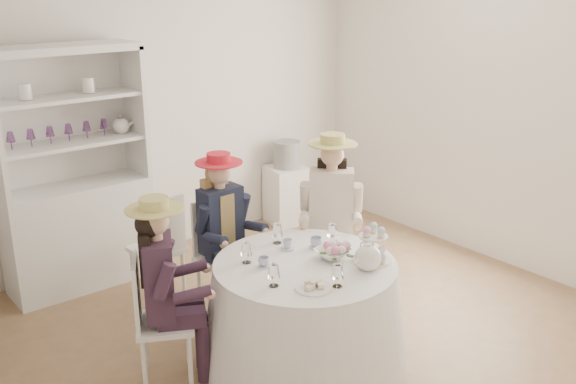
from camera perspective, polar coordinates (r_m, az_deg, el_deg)
ground at (r=5.08m, az=0.73°, el=-11.58°), size 4.50×4.50×0.00m
wall_back at (r=6.19m, az=-11.25°, el=6.98°), size 4.50×0.00×4.50m
wall_front at (r=3.36m, az=23.27°, el=-3.96°), size 4.50×0.00×4.50m
wall_right at (r=6.21m, az=17.06°, el=6.56°), size 0.00×4.50×4.50m
tea_table at (r=4.52m, az=1.49°, el=-10.49°), size 1.45×1.45×0.72m
hutch at (r=5.71m, az=-18.31°, el=-1.02°), size 1.34×0.79×2.05m
side_table at (r=6.96m, az=-0.09°, el=-0.24°), size 0.46×0.46×0.62m
hatbox at (r=6.83m, az=-0.09°, el=3.37°), size 0.35×0.35×0.28m
guest_left at (r=4.19m, az=-11.07°, el=-7.70°), size 0.54×0.49×1.28m
guest_mid at (r=5.04m, az=-5.86°, el=-2.75°), size 0.47×0.49×1.29m
guest_right at (r=5.20m, az=3.84°, el=-1.40°), size 0.59×0.59×1.39m
spare_chair at (r=5.34m, az=-11.30°, el=-4.58°), size 0.39×0.39×0.91m
teacup_a at (r=4.29m, az=-2.16°, el=-6.30°), size 0.09×0.09×0.06m
teacup_b at (r=4.56m, az=-0.06°, el=-4.73°), size 0.09×0.09×0.07m
teacup_c at (r=4.59m, az=2.53°, el=-4.56°), size 0.11×0.11×0.07m
flower_bowl at (r=4.42m, az=3.88°, el=-5.59°), size 0.25×0.25×0.06m
flower_arrangement at (r=4.40m, az=4.42°, el=-4.98°), size 0.17×0.16×0.06m
table_teapot at (r=4.28m, az=7.13°, el=-5.82°), size 0.25×0.18×0.19m
sandwich_plate at (r=4.02m, az=2.28°, el=-8.39°), size 0.23×0.23×0.05m
cupcake_stand at (r=4.40m, az=7.56°, el=-4.97°), size 0.26×0.26×0.25m
stemware_set at (r=4.33m, az=1.53°, el=-5.43°), size 0.82×0.86×0.15m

